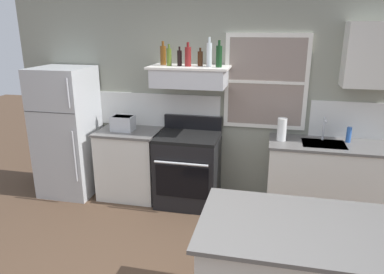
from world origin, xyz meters
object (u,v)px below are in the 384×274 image
(stove_range, at_px, (188,168))
(bottle_clear_tall, at_px, (209,54))
(bottle_balsamic_dark, at_px, (180,58))
(paper_towel_roll, at_px, (282,129))
(refrigerator, at_px, (67,132))
(bottle_amber_wine, at_px, (163,55))
(bottle_olive_oil_square, at_px, (169,57))
(bottle_red_label_wine, at_px, (188,56))
(bottle_brown_stout, at_px, (200,58))
(toaster, at_px, (123,123))
(dish_soap_bottle, at_px, (349,135))
(bottle_dark_green_wine, at_px, (219,56))

(stove_range, height_order, bottle_clear_tall, bottle_clear_tall)
(bottle_balsamic_dark, relative_size, paper_towel_roll, 0.84)
(refrigerator, relative_size, stove_range, 1.56)
(bottle_amber_wine, distance_m, bottle_olive_oil_square, 0.14)
(stove_range, relative_size, bottle_balsamic_dark, 4.82)
(bottle_amber_wine, height_order, bottle_balsamic_dark, bottle_amber_wine)
(bottle_amber_wine, bearing_deg, refrigerator, -172.39)
(refrigerator, height_order, bottle_red_label_wine, bottle_red_label_wine)
(refrigerator, distance_m, bottle_brown_stout, 2.03)
(toaster, relative_size, paper_towel_roll, 1.10)
(bottle_balsamic_dark, height_order, dish_soap_bottle, bottle_balsamic_dark)
(bottle_olive_oil_square, bearing_deg, paper_towel_roll, -0.76)
(bottle_olive_oil_square, bearing_deg, toaster, -176.54)
(bottle_olive_oil_square, bearing_deg, refrigerator, -176.82)
(bottle_olive_oil_square, distance_m, bottle_clear_tall, 0.48)
(stove_range, height_order, bottle_brown_stout, bottle_brown_stout)
(bottle_olive_oil_square, xyz_separation_m, bottle_balsamic_dark, (0.12, 0.02, -0.01))
(toaster, relative_size, bottle_balsamic_dark, 1.31)
(bottle_olive_oil_square, relative_size, bottle_red_label_wine, 0.92)
(refrigerator, height_order, toaster, refrigerator)
(stove_range, bearing_deg, bottle_balsamic_dark, 146.21)
(bottle_amber_wine, relative_size, bottle_dark_green_wine, 0.93)
(bottle_amber_wine, xyz_separation_m, bottle_brown_stout, (0.47, -0.03, -0.03))
(bottle_olive_oil_square, distance_m, dish_soap_bottle, 2.29)
(stove_range, xyz_separation_m, bottle_olive_oil_square, (-0.24, 0.06, 1.39))
(bottle_dark_green_wine, relative_size, paper_towel_roll, 1.13)
(refrigerator, distance_m, toaster, 0.80)
(bottle_clear_tall, height_order, paper_towel_roll, bottle_clear_tall)
(bottle_amber_wine, relative_size, bottle_red_label_wine, 1.02)
(bottle_balsamic_dark, distance_m, bottle_red_label_wine, 0.11)
(bottle_brown_stout, distance_m, paper_towel_roll, 1.27)
(bottle_red_label_wine, bearing_deg, refrigerator, -177.32)
(bottle_brown_stout, bearing_deg, refrigerator, -175.48)
(bottle_olive_oil_square, xyz_separation_m, bottle_brown_stout, (0.37, 0.06, -0.02))
(bottle_olive_oil_square, distance_m, bottle_balsamic_dark, 0.13)
(bottle_balsamic_dark, bearing_deg, dish_soap_bottle, 1.67)
(bottle_clear_tall, bearing_deg, refrigerator, -176.02)
(bottle_clear_tall, distance_m, paper_towel_roll, 1.23)
(stove_range, bearing_deg, bottle_dark_green_wine, 6.41)
(stove_range, xyz_separation_m, bottle_brown_stout, (0.13, 0.12, 1.37))
(bottle_red_label_wine, height_order, bottle_clear_tall, bottle_clear_tall)
(bottle_brown_stout, xyz_separation_m, dish_soap_bottle, (1.75, 0.02, -0.83))
(refrigerator, xyz_separation_m, stove_range, (1.65, 0.02, -0.39))
(dish_soap_bottle, bearing_deg, refrigerator, -177.40)
(bottle_dark_green_wine, bearing_deg, bottle_amber_wine, 171.04)
(toaster, distance_m, bottle_brown_stout, 1.29)
(bottle_balsamic_dark, height_order, bottle_clear_tall, bottle_clear_tall)
(bottle_brown_stout, bearing_deg, bottle_dark_green_wine, -18.14)
(bottle_amber_wine, relative_size, bottle_olive_oil_square, 1.11)
(bottle_olive_oil_square, bearing_deg, bottle_amber_wine, 136.97)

